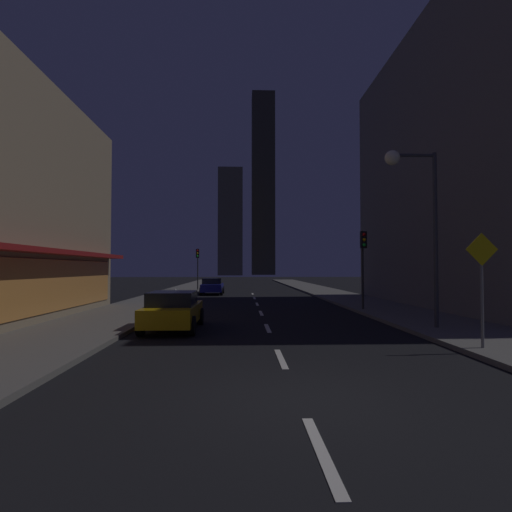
{
  "coord_description": "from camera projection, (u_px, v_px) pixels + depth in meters",
  "views": [
    {
      "loc": [
        -1.02,
        -7.08,
        2.33
      ],
      "look_at": [
        0.0,
        20.7,
        3.19
      ],
      "focal_mm": 27.98,
      "sensor_mm": 36.0,
      "label": 1
    }
  ],
  "objects": [
    {
      "name": "traffic_light_near_right",
      "position": [
        363.0,
        252.0,
        21.31
      ],
      "size": [
        0.32,
        0.48,
        4.2
      ],
      "color": "#2D2D2D",
      "rests_on": "sidewalk_right"
    },
    {
      "name": "building_apartment_right",
      "position": [
        501.0,
        168.0,
        23.81
      ],
      "size": [
        11.0,
        20.0,
        16.6
      ],
      "primitive_type": "cube",
      "color": "slate",
      "rests_on": "ground"
    },
    {
      "name": "lane_marking_center",
      "position": [
        261.0,
        313.0,
        20.63
      ],
      "size": [
        0.16,
        33.4,
        0.01
      ],
      "color": "silver",
      "rests_on": "ground"
    },
    {
      "name": "street_lamp_right",
      "position": [
        413.0,
        195.0,
        14.83
      ],
      "size": [
        1.96,
        0.56,
        6.58
      ],
      "color": "#38383D",
      "rests_on": "sidewalk_right"
    },
    {
      "name": "skyscraper_distant_mid",
      "position": [
        263.0,
        184.0,
        145.04
      ],
      "size": [
        8.21,
        7.82,
        65.94
      ],
      "primitive_type": "cube",
      "color": "#343127",
      "rests_on": "ground"
    },
    {
      "name": "ground_plane",
      "position": [
        252.0,
        293.0,
        39.0
      ],
      "size": [
        78.0,
        136.0,
        0.1
      ],
      "primitive_type": "cube",
      "color": "black"
    },
    {
      "name": "skyscraper_distant_tall",
      "position": [
        231.0,
        222.0,
        133.14
      ],
      "size": [
        8.07,
        7.5,
        35.52
      ],
      "primitive_type": "cube",
      "color": "brown",
      "rests_on": "ground"
    },
    {
      "name": "car_parked_near",
      "position": [
        173.0,
        310.0,
        15.08
      ],
      "size": [
        1.98,
        4.24,
        1.45
      ],
      "color": "gold",
      "rests_on": "ground"
    },
    {
      "name": "car_parked_far",
      "position": [
        212.0,
        286.0,
        35.43
      ],
      "size": [
        1.98,
        4.24,
        1.45
      ],
      "color": "navy",
      "rests_on": "ground"
    },
    {
      "name": "sidewalk_left",
      "position": [
        180.0,
        291.0,
        38.75
      ],
      "size": [
        4.0,
        76.0,
        0.15
      ],
      "primitive_type": "cube",
      "color": "#605E59",
      "rests_on": "ground"
    },
    {
      "name": "sidewalk_right",
      "position": [
        323.0,
        291.0,
        39.26
      ],
      "size": [
        4.0,
        76.0,
        0.15
      ],
      "primitive_type": "cube",
      "color": "#605E59",
      "rests_on": "ground"
    },
    {
      "name": "pedestrian_crossing_sign",
      "position": [
        482.0,
        280.0,
        10.96
      ],
      "size": [
        0.91,
        0.08,
        3.15
      ],
      "color": "slate",
      "rests_on": "sidewalk_right"
    },
    {
      "name": "fire_hydrant_far_left",
      "position": [
        175.0,
        294.0,
        29.37
      ],
      "size": [
        0.42,
        0.3,
        0.65
      ],
      "color": "#B2B2B2",
      "rests_on": "sidewalk_left"
    },
    {
      "name": "traffic_light_far_left",
      "position": [
        198.0,
        260.0,
        40.77
      ],
      "size": [
        0.32,
        0.48,
        4.2
      ],
      "color": "#2D2D2D",
      "rests_on": "sidewalk_left"
    }
  ]
}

